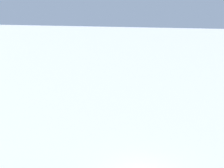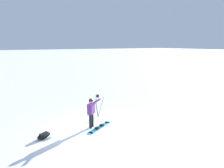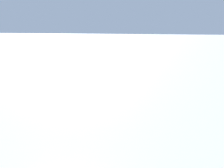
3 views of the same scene
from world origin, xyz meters
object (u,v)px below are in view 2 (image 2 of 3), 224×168
at_px(snowboarder, 91,110).
at_px(camera_tripod, 98,101).
at_px(snowboard, 99,127).
at_px(gear_bag_large, 44,136).

bearing_deg(snowboarder, camera_tripod, 50.59).
relative_size(snowboard, camera_tripod, 1.19).
bearing_deg(camera_tripod, gear_bag_large, -162.35).
xyz_separation_m(snowboarder, snowboard, (0.33, -0.24, -0.93)).
bearing_deg(camera_tripod, snowboard, -112.92).
bearing_deg(gear_bag_large, snowboarder, -0.90).
xyz_separation_m(snowboarder, gear_bag_large, (-2.40, 0.04, -0.81)).
bearing_deg(snowboarder, snowboard, -35.40).
distance_m(gear_bag_large, camera_tripod, 3.56).
height_order(snowboarder, snowboard, snowboarder).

